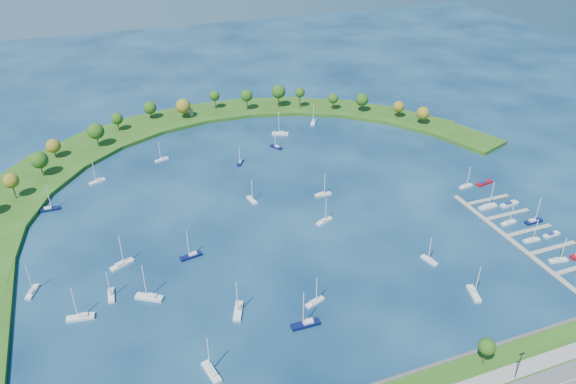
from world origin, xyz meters
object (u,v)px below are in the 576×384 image
object	(u,v)px
harbor_tower	(191,113)
moored_boat_3	(97,181)
docked_boat_5	(552,235)
moored_boat_4	(313,122)
moored_boat_6	(240,162)
moored_boat_1	(81,317)
moored_boat_14	(323,194)
moored_boat_10	(280,133)
moored_boat_15	(149,297)
moored_boat_18	(474,293)
moored_boat_2	(162,159)
docked_boat_6	(509,222)
docked_boat_10	(466,186)
moored_boat_21	(191,255)
moored_boat_17	(122,264)
moored_boat_8	(430,260)
moored_boat_19	(238,310)
moored_boat_12	(252,199)
docked_boat_2	(558,260)
moored_boat_7	(50,208)
docked_boat_9	(509,204)
moored_boat_5	(211,371)
docked_boat_8	(488,206)
moored_boat_11	(32,291)
moored_boat_20	(324,220)
docked_boat_7	(534,221)
moored_boat_0	(315,301)
moored_boat_16	(306,323)
moored_boat_9	(276,146)
dock_system	(532,241)

from	to	relation	value
harbor_tower	moored_boat_3	distance (m)	85.11
docked_boat_5	moored_boat_4	bearing A→B (deg)	104.07
moored_boat_6	moored_boat_1	bearing A→B (deg)	-9.88
harbor_tower	moored_boat_14	size ratio (longest dim) A/B	0.40
moored_boat_10	moored_boat_15	world-z (taller)	moored_boat_15
moored_boat_6	moored_boat_18	size ratio (longest dim) A/B	0.75
moored_boat_2	docked_boat_6	world-z (taller)	moored_boat_2
docked_boat_10	moored_boat_21	bearing A→B (deg)	175.62
moored_boat_10	moored_boat_17	bearing A→B (deg)	66.90
moored_boat_8	moored_boat_19	xyz separation A→B (m)	(-76.41, -0.85, 0.09)
moored_boat_19	moored_boat_14	bearing A→B (deg)	158.70
moored_boat_1	moored_boat_18	world-z (taller)	moored_boat_1
moored_boat_12	docked_boat_2	size ratio (longest dim) A/B	1.01
moored_boat_7	docked_boat_9	bearing A→B (deg)	-18.05
moored_boat_5	moored_boat_10	world-z (taller)	moored_boat_10
moored_boat_17	docked_boat_8	xyz separation A→B (m)	(156.67, -15.16, -0.03)
moored_boat_17	docked_boat_2	bearing A→B (deg)	-45.97
moored_boat_3	moored_boat_14	size ratio (longest dim) A/B	1.02
harbor_tower	moored_boat_19	size ratio (longest dim) A/B	0.33
moored_boat_19	harbor_tower	bearing A→B (deg)	-164.39
moored_boat_10	moored_boat_14	world-z (taller)	moored_boat_10
moored_boat_12	docked_boat_9	size ratio (longest dim) A/B	1.17
moored_boat_11	moored_boat_19	bearing A→B (deg)	-96.77
moored_boat_10	docked_boat_6	world-z (taller)	moored_boat_10
moored_boat_1	moored_boat_20	size ratio (longest dim) A/B	1.14
docked_boat_9	docked_boat_8	bearing A→B (deg)	164.95
docked_boat_6	docked_boat_9	xyz separation A→B (m)	(10.43, 11.99, -0.19)
moored_boat_18	moored_boat_6	bearing A→B (deg)	-142.44
moored_boat_2	moored_boat_11	size ratio (longest dim) A/B	0.93
moored_boat_3	moored_boat_21	xyz separation A→B (m)	(29.64, -74.61, 0.03)
moored_boat_11	moored_boat_15	bearing A→B (deg)	-93.37
docked_boat_7	docked_boat_9	bearing A→B (deg)	89.69
docked_boat_10	moored_boat_18	bearing A→B (deg)	-132.34
harbor_tower	moored_boat_18	distance (m)	201.67
moored_boat_0	docked_boat_6	world-z (taller)	moored_boat_0
docked_boat_2	docked_boat_6	bearing A→B (deg)	99.59
moored_boat_17	docked_boat_9	distance (m)	167.97
moored_boat_19	moored_boat_16	bearing A→B (deg)	75.97
moored_boat_15	docked_boat_8	size ratio (longest dim) A/B	1.13
moored_boat_15	moored_boat_21	xyz separation A→B (m)	(18.69, 18.52, -0.06)
moored_boat_9	moored_boat_20	bearing A→B (deg)	146.33
moored_boat_6	docked_boat_8	bearing A→B (deg)	81.08
moored_boat_0	moored_boat_15	size ratio (longest dim) A/B	0.76
dock_system	moored_boat_11	size ratio (longest dim) A/B	7.20
dock_system	moored_boat_20	bearing A→B (deg)	149.30
moored_boat_5	docked_boat_5	xyz separation A→B (m)	(147.90, 20.23, -0.39)
moored_boat_4	moored_boat_8	world-z (taller)	moored_boat_4
moored_boat_9	docked_boat_6	size ratio (longest dim) A/B	1.03
docked_boat_7	moored_boat_5	bearing A→B (deg)	-168.82
moored_boat_3	docked_boat_6	world-z (taller)	moored_boat_3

